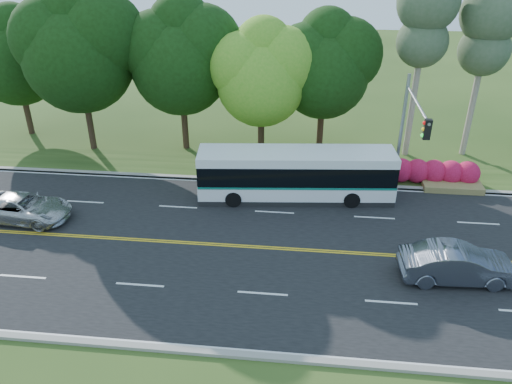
# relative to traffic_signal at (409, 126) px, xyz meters

# --- Properties ---
(ground) EXTENTS (120.00, 120.00, 0.00)m
(ground) POSITION_rel_traffic_signal_xyz_m (-6.49, -5.40, -4.67)
(ground) COLOR #2A4416
(ground) RESTS_ON ground
(road) EXTENTS (60.00, 14.00, 0.02)m
(road) POSITION_rel_traffic_signal_xyz_m (-6.49, -5.40, -4.66)
(road) COLOR black
(road) RESTS_ON ground
(curb_north) EXTENTS (60.00, 0.30, 0.15)m
(curb_north) POSITION_rel_traffic_signal_xyz_m (-6.49, 1.75, -4.60)
(curb_north) COLOR gray
(curb_north) RESTS_ON ground
(curb_south) EXTENTS (60.00, 0.30, 0.15)m
(curb_south) POSITION_rel_traffic_signal_xyz_m (-6.49, -12.55, -4.60)
(curb_south) COLOR gray
(curb_south) RESTS_ON ground
(grass_verge) EXTENTS (60.00, 4.00, 0.10)m
(grass_verge) POSITION_rel_traffic_signal_xyz_m (-6.49, 3.60, -4.62)
(grass_verge) COLOR #2A4416
(grass_verge) RESTS_ON ground
(lane_markings) EXTENTS (57.60, 13.82, 0.00)m
(lane_markings) POSITION_rel_traffic_signal_xyz_m (-6.59, -5.40, -4.65)
(lane_markings) COLOR gold
(lane_markings) RESTS_ON road
(tree_row) EXTENTS (44.70, 9.10, 13.84)m
(tree_row) POSITION_rel_traffic_signal_xyz_m (-11.65, 6.73, 2.06)
(tree_row) COLOR #331E16
(tree_row) RESTS_ON ground
(bougainvillea_hedge) EXTENTS (9.50, 2.25, 1.50)m
(bougainvillea_hedge) POSITION_rel_traffic_signal_xyz_m (0.69, 2.75, -3.95)
(bougainvillea_hedge) COLOR maroon
(bougainvillea_hedge) RESTS_ON ground
(traffic_signal) EXTENTS (0.42, 6.10, 7.00)m
(traffic_signal) POSITION_rel_traffic_signal_xyz_m (0.00, 0.00, 0.00)
(traffic_signal) COLOR gray
(traffic_signal) RESTS_ON ground
(transit_bus) EXTENTS (11.33, 3.47, 2.92)m
(transit_bus) POSITION_rel_traffic_signal_xyz_m (-5.94, -0.06, -3.21)
(transit_bus) COLOR white
(transit_bus) RESTS_ON road
(sedan) EXTENTS (5.16, 2.05, 1.67)m
(sedan) POSITION_rel_traffic_signal_xyz_m (1.56, -6.97, -3.82)
(sedan) COLOR slate
(sedan) RESTS_ON road
(suv) EXTENTS (5.25, 2.67, 1.42)m
(suv) POSITION_rel_traffic_signal_xyz_m (-20.44, -4.09, -3.94)
(suv) COLOR #B5B7B9
(suv) RESTS_ON road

